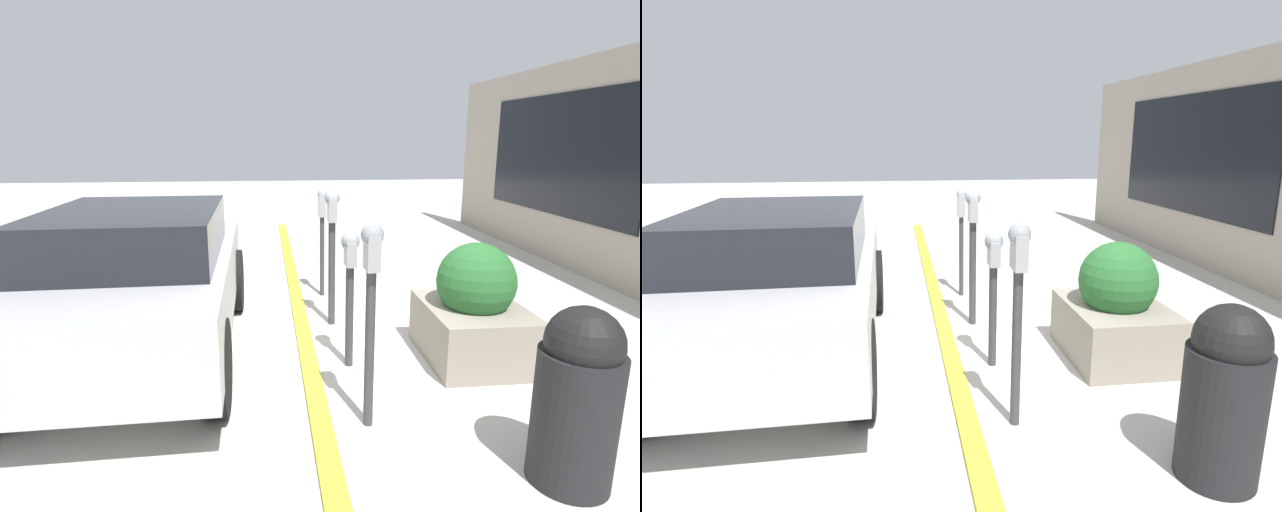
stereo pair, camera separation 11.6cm
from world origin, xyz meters
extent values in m
plane|color=beige|center=(0.00, 0.00, 0.00)|extent=(40.00, 40.00, 0.00)
cube|color=gold|center=(0.00, 0.08, 0.02)|extent=(14.15, 0.16, 0.04)
cube|color=black|center=(3.18, -4.39, 1.81)|extent=(4.24, 0.02, 1.98)
cylinder|color=#38383D|center=(-1.58, -0.27, 0.60)|extent=(0.07, 0.07, 1.20)
cube|color=#99999E|center=(-1.58, -0.27, 1.32)|extent=(0.19, 0.09, 0.25)
sphere|color=gray|center=(-1.58, -0.27, 1.45)|extent=(0.16, 0.16, 0.16)
cylinder|color=#38383D|center=(-0.57, -0.29, 0.49)|extent=(0.07, 0.07, 0.97)
cube|color=#99999E|center=(-0.57, -0.29, 1.08)|extent=(0.20, 0.09, 0.22)
sphere|color=gray|center=(-0.57, -0.29, 1.19)|extent=(0.17, 0.17, 0.17)
cylinder|color=#38383D|center=(0.51, -0.27, 0.60)|extent=(0.08, 0.08, 1.19)
cube|color=#99999E|center=(0.51, -0.27, 1.32)|extent=(0.20, 0.09, 0.26)
sphere|color=gray|center=(0.51, -0.27, 1.46)|extent=(0.17, 0.17, 0.17)
cylinder|color=#38383D|center=(1.59, -0.28, 0.54)|extent=(0.06, 0.06, 1.08)
cube|color=#99999E|center=(1.59, -0.28, 1.23)|extent=(0.15, 0.09, 0.30)
sphere|color=gray|center=(1.59, -0.28, 1.38)|extent=(0.12, 0.12, 0.12)
cube|color=gray|center=(-0.55, -1.50, 0.27)|extent=(1.14, 0.91, 0.54)
sphere|color=#28662D|center=(-0.55, -1.50, 0.77)|extent=(0.74, 0.74, 0.74)
cube|color=#B7B7BC|center=(-0.09, 1.65, 0.70)|extent=(3.90, 1.78, 0.65)
cube|color=black|center=(-0.24, 1.65, 1.25)|extent=(2.04, 1.54, 0.44)
cylinder|color=black|center=(1.11, 0.87, 0.38)|extent=(0.76, 0.20, 0.76)
cylinder|color=black|center=(1.11, 2.43, 0.38)|extent=(0.76, 0.20, 0.76)
cylinder|color=black|center=(-1.29, 0.87, 0.38)|extent=(0.76, 0.20, 0.76)
cylinder|color=black|center=(-2.33, -1.39, 0.43)|extent=(0.49, 0.49, 0.86)
sphere|color=black|center=(-2.33, -1.39, 0.92)|extent=(0.44, 0.44, 0.44)
camera|label=1|loc=(-4.87, 0.44, 2.10)|focal=28.00mm
camera|label=2|loc=(-4.86, 0.56, 2.10)|focal=28.00mm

